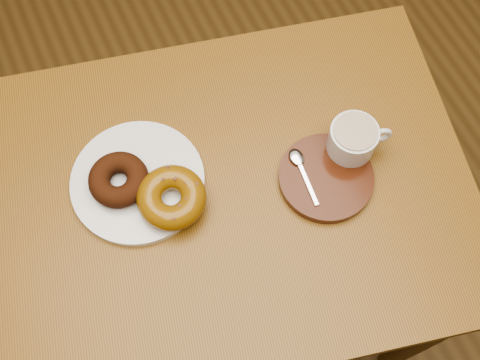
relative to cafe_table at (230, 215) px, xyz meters
name	(u,v)px	position (x,y,z in m)	size (l,w,h in m)	color
ground	(244,186)	(0.16, 0.28, -0.63)	(6.00, 6.00, 0.00)	brown
cafe_table	(230,215)	(0.00, 0.00, 0.00)	(0.90, 0.75, 0.74)	brown
donut_plate	(138,182)	(-0.13, 0.07, 0.13)	(0.22, 0.22, 0.01)	silver
donut_cinnamon	(119,180)	(-0.16, 0.08, 0.15)	(0.10, 0.10, 0.04)	#36180A
donut_caramel	(171,197)	(-0.09, 0.01, 0.15)	(0.14, 0.14, 0.04)	brown
saucer	(326,178)	(0.15, -0.05, 0.13)	(0.15, 0.15, 0.02)	#391507
coffee_cup	(354,139)	(0.21, -0.02, 0.16)	(0.10, 0.08, 0.06)	silver
teaspoon	(299,162)	(0.12, -0.01, 0.14)	(0.02, 0.11, 0.01)	silver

